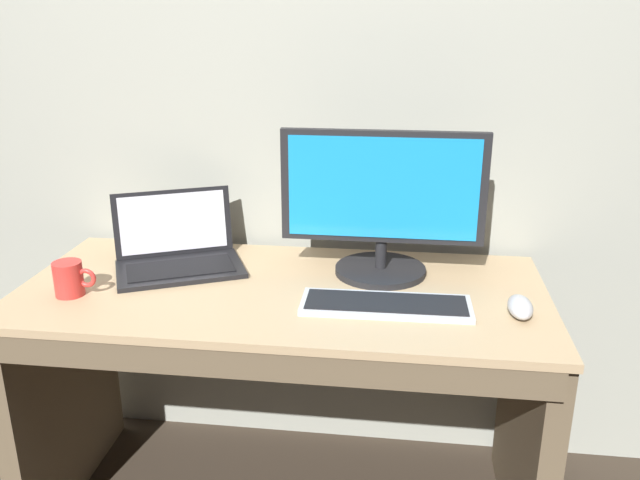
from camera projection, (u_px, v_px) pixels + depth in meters
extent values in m
cube|color=#9EA093|center=(301.00, 0.00, 1.88)|extent=(4.70, 0.04, 2.90)
cube|color=tan|center=(282.00, 291.00, 1.77)|extent=(1.41, 0.65, 0.02)
cube|color=brown|center=(63.00, 389.00, 1.97)|extent=(0.06, 0.60, 0.69)
cube|color=brown|center=(526.00, 423.00, 1.80)|extent=(0.06, 0.60, 0.69)
cube|color=brown|center=(258.00, 364.00, 1.49)|extent=(1.36, 0.02, 0.07)
cube|color=black|center=(180.00, 269.00, 1.87)|extent=(0.41, 0.35, 0.01)
cube|color=black|center=(180.00, 268.00, 1.86)|extent=(0.33, 0.25, 0.00)
cube|color=black|center=(173.00, 222.00, 1.95)|extent=(0.33, 0.18, 0.19)
cube|color=silver|center=(173.00, 222.00, 1.95)|extent=(0.29, 0.16, 0.17)
cylinder|color=black|center=(380.00, 270.00, 1.86)|extent=(0.26, 0.26, 0.02)
cylinder|color=black|center=(381.00, 253.00, 1.84)|extent=(0.03, 0.03, 0.08)
cube|color=black|center=(383.00, 187.00, 1.77)|extent=(0.56, 0.02, 0.31)
cube|color=#198CD8|center=(383.00, 189.00, 1.75)|extent=(0.51, 0.00, 0.28)
cube|color=#BCBCC1|center=(386.00, 305.00, 1.64)|extent=(0.43, 0.15, 0.01)
cube|color=black|center=(386.00, 302.00, 1.64)|extent=(0.40, 0.13, 0.00)
ellipsoid|color=#B7B7BC|center=(520.00, 307.00, 1.60)|extent=(0.06, 0.12, 0.04)
cylinder|color=red|center=(69.00, 279.00, 1.70)|extent=(0.08, 0.08, 0.09)
torus|color=red|center=(86.00, 278.00, 1.70)|extent=(0.05, 0.01, 0.05)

